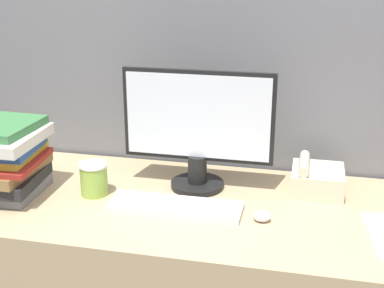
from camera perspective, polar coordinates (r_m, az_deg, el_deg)
cubicle_panel_rear at (r=2.19m, az=2.00°, el=-2.77°), size 2.07×0.04×1.48m
monitor at (r=1.86m, az=0.71°, el=1.39°), size 0.53×0.19×0.43m
keyboard at (r=1.77m, az=-1.80°, el=-6.69°), size 0.44×0.14×0.02m
mouse at (r=1.71m, az=7.47°, el=-7.66°), size 0.06×0.05×0.03m
coffee_cup at (r=1.89m, az=-10.43°, el=-3.70°), size 0.10×0.10×0.11m
book_stack at (r=1.93m, az=-19.04°, el=-1.56°), size 0.26×0.30×0.26m
desk_telephone at (r=1.94m, az=13.13°, el=-3.65°), size 0.18×0.19×0.12m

